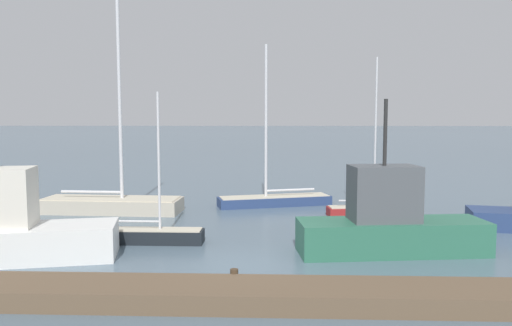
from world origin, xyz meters
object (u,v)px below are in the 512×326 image
object	(u,v)px
fishing_boat_1	(1,229)
channel_buoy_0	(397,194)
sailboat_2	(368,208)
sailboat_3	(274,198)
sailboat_0	(152,234)
fishing_boat_0	(389,223)
sailboat_1	(112,202)

from	to	relation	value
fishing_boat_1	channel_buoy_0	bearing A→B (deg)	-153.54
sailboat_2	sailboat_3	distance (m)	5.61
sailboat_0	fishing_boat_0	size ratio (longest dim) A/B	0.85
sailboat_0	sailboat_3	bearing A→B (deg)	60.54
sailboat_1	channel_buoy_0	world-z (taller)	sailboat_1
sailboat_3	channel_buoy_0	distance (m)	8.10
sailboat_2	fishing_boat_0	bearing A→B (deg)	-101.20
sailboat_0	sailboat_1	bearing A→B (deg)	120.82
sailboat_2	fishing_boat_0	world-z (taller)	sailboat_2
sailboat_1	fishing_boat_0	xyz separation A→B (m)	(13.08, -7.53, 0.59)
sailboat_1	channel_buoy_0	distance (m)	17.18
sailboat_0	fishing_boat_0	world-z (taller)	sailboat_0
sailboat_3	sailboat_1	bearing A→B (deg)	-0.86
fishing_boat_0	sailboat_1	bearing A→B (deg)	-36.72
sailboat_0	fishing_boat_0	distance (m)	9.37
fishing_boat_0	channel_buoy_0	distance (m)	12.97
sailboat_0	channel_buoy_0	size ratio (longest dim) A/B	4.54
sailboat_0	fishing_boat_1	xyz separation A→B (m)	(-4.69, -2.71, 0.79)
fishing_boat_0	channel_buoy_0	world-z (taller)	fishing_boat_0
sailboat_1	sailboat_2	distance (m)	13.62
fishing_boat_0	sailboat_2	bearing A→B (deg)	-101.11
sailboat_3	fishing_boat_0	size ratio (longest dim) A/B	1.28
sailboat_1	sailboat_0	bearing A→B (deg)	-56.62
channel_buoy_0	sailboat_1	bearing A→B (deg)	-163.17
sailboat_3	fishing_boat_0	distance (m)	10.84
sailboat_3	fishing_boat_1	distance (m)	15.01
sailboat_1	sailboat_2	xyz separation A→B (m)	(13.61, -0.42, -0.15)
channel_buoy_0	sailboat_2	bearing A→B (deg)	-117.67
sailboat_2	sailboat_1	bearing A→B (deg)	171.34
fishing_boat_0	channel_buoy_0	size ratio (longest dim) A/B	5.35
channel_buoy_0	fishing_boat_1	bearing A→B (deg)	-140.92
sailboat_1	fishing_boat_1	distance (m)	9.16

